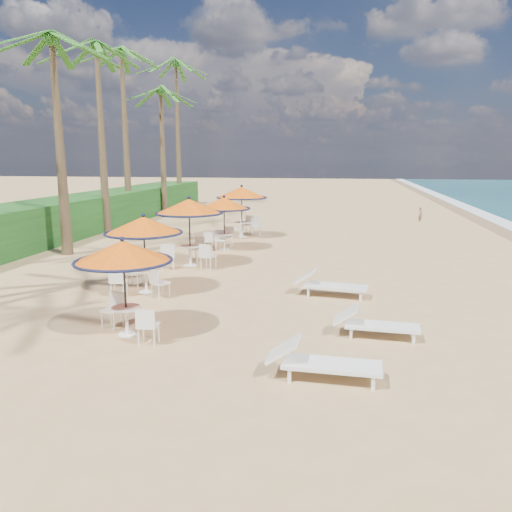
{
  "coord_description": "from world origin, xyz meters",
  "views": [
    {
      "loc": [
        0.04,
        -9.46,
        3.84
      ],
      "look_at": [
        -2.24,
        3.53,
        1.2
      ],
      "focal_mm": 35.0,
      "sensor_mm": 36.0,
      "label": 1
    }
  ],
  "objects": [
    {
      "name": "ground",
      "position": [
        0.0,
        0.0,
        0.0
      ],
      "size": [
        160.0,
        160.0,
        0.0
      ],
      "primitive_type": "plane",
      "color": "tan",
      "rests_on": "ground"
    },
    {
      "name": "scrub_hedge",
      "position": [
        -13.5,
        11.0,
        0.9
      ],
      "size": [
        3.0,
        40.0,
        1.8
      ],
      "primitive_type": "cube",
      "color": "#194716",
      "rests_on": "ground"
    },
    {
      "name": "station_0",
      "position": [
        -4.52,
        0.26,
        1.67
      ],
      "size": [
        2.09,
        2.09,
        2.18
      ],
      "color": "black",
      "rests_on": "ground"
    },
    {
      "name": "station_1",
      "position": [
        -5.49,
        3.6,
        1.67
      ],
      "size": [
        2.19,
        2.19,
        2.29
      ],
      "color": "black",
      "rests_on": "ground"
    },
    {
      "name": "station_2",
      "position": [
        -5.27,
        7.27,
        1.82
      ],
      "size": [
        2.39,
        2.39,
        2.49
      ],
      "color": "black",
      "rests_on": "ground"
    },
    {
      "name": "station_3",
      "position": [
        -4.86,
        10.57,
        1.66
      ],
      "size": [
        2.18,
        2.18,
        2.28
      ],
      "color": "black",
      "rests_on": "ground"
    },
    {
      "name": "station_4",
      "position": [
        -4.72,
        13.93,
        1.85
      ],
      "size": [
        2.42,
        2.52,
        2.53
      ],
      "color": "black",
      "rests_on": "ground"
    },
    {
      "name": "lounger_near",
      "position": [
        -0.28,
        -1.23,
        0.33
      ],
      "size": [
        2.02,
        0.7,
        0.72
      ],
      "rotation": [
        0.0,
        0.0,
        -0.04
      ],
      "color": "white",
      "rests_on": "ground"
    },
    {
      "name": "lounger_mid",
      "position": [
        0.75,
        1.07,
        0.31
      ],
      "size": [
        1.85,
        0.68,
        0.65
      ],
      "rotation": [
        0.0,
        0.0,
        -0.06
      ],
      "color": "white",
      "rests_on": "ground"
    },
    {
      "name": "lounger_far",
      "position": [
        -0.32,
        4.17,
        0.34
      ],
      "size": [
        2.09,
        0.88,
        0.73
      ],
      "rotation": [
        0.0,
        0.0,
        -0.12
      ],
      "color": "white",
      "rests_on": "ground"
    },
    {
      "name": "palm_3",
      "position": [
        -10.72,
        8.44,
        7.59
      ],
      "size": [
        5.0,
        5.0,
        8.34
      ],
      "color": "brown",
      "rests_on": "ground"
    },
    {
      "name": "palm_4",
      "position": [
        -11.94,
        14.29,
        8.49
      ],
      "size": [
        5.0,
        5.0,
        9.29
      ],
      "color": "brown",
      "rests_on": "ground"
    },
    {
      "name": "palm_5",
      "position": [
        -12.79,
        18.99,
        9.17
      ],
      "size": [
        5.0,
        5.0,
        10.02
      ],
      "color": "brown",
      "rests_on": "ground"
    },
    {
      "name": "palm_6",
      "position": [
        -11.77,
        22.35,
        7.46
      ],
      "size": [
        5.0,
        5.0,
        8.21
      ],
      "color": "brown",
      "rests_on": "ground"
    },
    {
      "name": "palm_7",
      "position": [
        -12.48,
        27.65,
        9.89
      ],
      "size": [
        5.0,
        5.0,
        10.79
      ],
      "color": "brown",
      "rests_on": "ground"
    },
    {
      "name": "person",
      "position": [
        4.59,
        21.44,
        0.46
      ],
      "size": [
        0.32,
        0.39,
        0.93
      ],
      "primitive_type": "imported",
      "rotation": [
        0.0,
        0.0,
        1.24
      ],
      "color": "#885945",
      "rests_on": "ground"
    }
  ]
}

